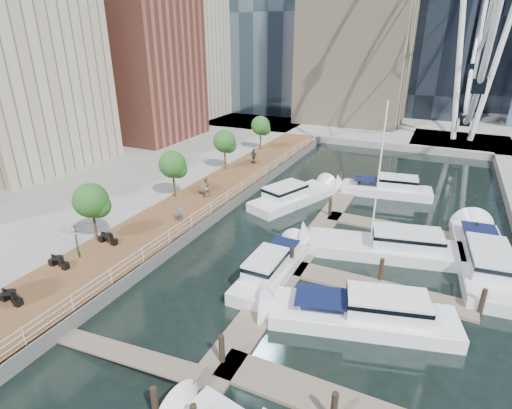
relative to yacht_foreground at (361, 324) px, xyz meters
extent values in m
plane|color=black|center=(-8.78, -4.12, 0.00)|extent=(520.00, 520.00, 0.00)
cube|color=brown|center=(-17.78, 10.88, 0.50)|extent=(6.00, 60.00, 1.00)
cube|color=#595954|center=(-14.78, 10.88, 0.50)|extent=(0.25, 60.00, 1.00)
cube|color=gray|center=(-44.78, 10.88, 0.50)|extent=(48.00, 90.00, 1.00)
cube|color=gray|center=(-8.78, 97.88, 0.50)|extent=(200.00, 114.00, 1.00)
cube|color=gray|center=(5.22, 47.88, 0.50)|extent=(14.00, 12.00, 1.00)
cube|color=#6D6051|center=(-5.78, 5.88, 0.10)|extent=(2.00, 32.00, 0.20)
cube|color=#6D6051|center=(0.22, -6.12, 0.10)|extent=(12.00, 2.00, 0.20)
cube|color=#6D6051|center=(0.22, 3.88, 0.10)|extent=(12.00, 2.00, 0.20)
cube|color=#6D6051|center=(0.22, 13.88, 0.10)|extent=(12.00, 2.00, 0.20)
cube|color=#BCAD8E|center=(-42.78, 11.88, 14.00)|extent=(14.00, 16.00, 26.00)
cube|color=brown|center=(-38.78, 29.88, 11.00)|extent=(12.00, 14.00, 20.00)
cube|color=#BCAD8E|center=(-44.78, 45.88, 15.00)|extent=(14.00, 16.00, 28.00)
cylinder|color=white|center=(2.72, 47.88, 14.00)|extent=(0.80, 0.80, 26.00)
cylinder|color=white|center=(7.72, 47.88, 14.00)|extent=(0.80, 0.80, 26.00)
cylinder|color=#3F2B1C|center=(-20.18, -0.12, 2.20)|extent=(0.20, 0.20, 2.40)
sphere|color=#265B1E|center=(-20.18, -0.12, 4.30)|extent=(2.60, 2.60, 2.60)
cylinder|color=#3F2B1C|center=(-20.18, 9.88, 2.20)|extent=(0.20, 0.20, 2.40)
sphere|color=#265B1E|center=(-20.18, 9.88, 4.30)|extent=(2.60, 2.60, 2.60)
cylinder|color=#3F2B1C|center=(-20.18, 19.88, 2.20)|extent=(0.20, 0.20, 2.40)
sphere|color=#265B1E|center=(-20.18, 19.88, 4.30)|extent=(2.60, 2.60, 2.60)
cylinder|color=#3F2B1C|center=(-20.18, 29.88, 2.20)|extent=(0.20, 0.20, 2.40)
sphere|color=#265B1E|center=(-20.18, 29.88, 4.30)|extent=(2.60, 2.60, 2.60)
imported|color=#50546B|center=(-16.28, 5.32, 1.84)|extent=(0.71, 0.58, 1.67)
imported|color=#84695B|center=(-17.47, 11.19, 1.97)|extent=(1.19, 1.19, 1.95)
imported|color=#2F343B|center=(-18.09, 23.38, 1.94)|extent=(1.19, 0.80, 1.89)
imported|color=black|center=(-19.36, -2.62, 2.28)|extent=(3.09, 3.14, 2.57)
camera|label=1|loc=(2.43, -19.51, 15.35)|focal=28.00mm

